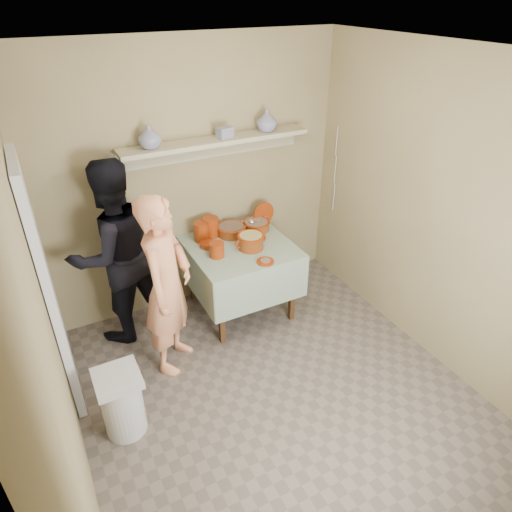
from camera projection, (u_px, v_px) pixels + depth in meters
ground at (282, 402)px, 3.71m from camera, size 3.50×3.50×0.00m
tile_panel at (49, 290)px, 3.34m from camera, size 0.06×0.70×2.00m
plate_stack_a at (201, 232)px, 4.43m from camera, size 0.14×0.14×0.19m
plate_stack_b at (210, 227)px, 4.51m from camera, size 0.17×0.17×0.20m
bowl_stack at (217, 250)px, 4.18m from camera, size 0.14×0.14×0.14m
empty_bowl at (208, 244)px, 4.36m from camera, size 0.16×0.16×0.05m
propped_lid at (264, 213)px, 4.73m from camera, size 0.24×0.04×0.24m
vase_right at (267, 120)px, 4.29m from camera, size 0.25×0.25×0.20m
vase_left at (149, 137)px, 3.84m from camera, size 0.23×0.23×0.20m
ceramic_box at (225, 133)px, 4.13m from camera, size 0.16×0.13×0.10m
person_cook at (167, 286)px, 3.72m from camera, size 0.67×0.70×1.61m
person_helper at (115, 254)px, 4.05m from camera, size 0.98×0.85×1.74m
room_shell at (290, 226)px, 2.88m from camera, size 3.04×3.54×2.62m
serving_table at (240, 256)px, 4.46m from camera, size 0.97×0.97×0.76m
cazuela_meat_a at (231, 229)px, 4.55m from camera, size 0.30×0.30×0.10m
cazuela_meat_b at (256, 225)px, 4.64m from camera, size 0.28×0.28×0.10m
ladle at (252, 222)px, 4.58m from camera, size 0.08×0.26×0.19m
cazuela_rice at (251, 240)px, 4.30m from camera, size 0.33×0.25×0.14m
front_plate at (265, 261)px, 4.12m from camera, size 0.16×0.16×0.03m
wall_shelf at (215, 143)px, 4.19m from camera, size 1.80×0.25×0.21m
trash_bin at (122, 403)px, 3.35m from camera, size 0.32×0.32×0.56m
electrical_cord at (335, 170)px, 4.78m from camera, size 0.01×0.05×0.90m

